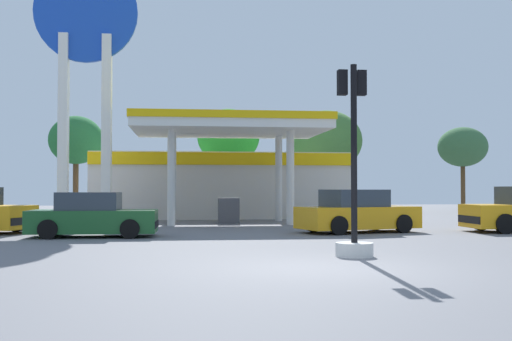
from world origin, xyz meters
TOP-DOWN VIEW (x-y plane):
  - ground_plane at (0.00, 0.00)m, footprint 90.00×90.00m
  - gas_station at (-0.74, 20.92)m, footprint 12.92×12.08m
  - station_pole_sign at (-6.93, 15.98)m, footprint 4.43×0.56m
  - car_1 at (-5.51, 8.33)m, footprint 3.94×1.87m
  - car_3 at (3.25, 9.35)m, footprint 4.44×2.84m
  - traffic_signal_1 at (1.08, 1.94)m, footprint 0.84×0.84m
  - tree_1 at (-9.08, 26.72)m, footprint 3.21×3.21m
  - tree_2 at (0.04, 26.58)m, footprint 3.81×3.81m
  - tree_3 at (6.73, 29.08)m, footprint 4.76×4.76m
  - tree_4 at (15.02, 26.50)m, footprint 3.12×3.12m

SIDE VIEW (x-z plane):
  - ground_plane at x=0.00m, z-range 0.00..0.00m
  - car_1 at x=-5.51m, z-range -0.07..1.33m
  - car_3 at x=3.25m, z-range -0.07..1.41m
  - traffic_signal_1 at x=1.08m, z-range -0.83..3.47m
  - gas_station at x=-0.74m, z-range -0.35..4.22m
  - tree_4 at x=15.02m, z-range 1.42..6.85m
  - tree_1 at x=-9.08m, z-range 1.45..7.29m
  - tree_3 at x=6.73m, z-range 1.32..8.01m
  - tree_2 at x=0.04m, z-range 1.48..7.85m
  - station_pole_sign at x=-6.93m, z-range 1.81..14.54m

